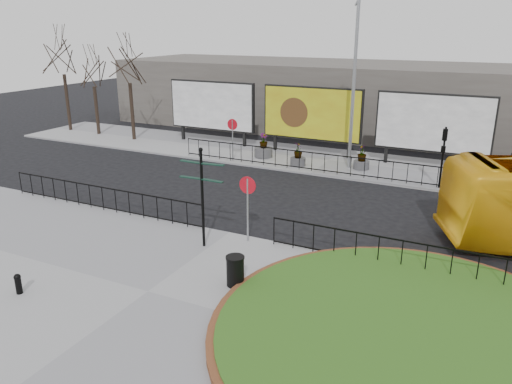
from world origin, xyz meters
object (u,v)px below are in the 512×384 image
Objects in this scene: billboard_mid at (312,114)px; litter_bin at (235,271)px; lamp_post at (354,82)px; planter_b at (298,157)px; planter_a at (263,150)px; planter_c at (362,160)px; bollard at (18,283)px; fingerpost_sign at (202,188)px.

billboard_mid reaches higher than litter_bin.
billboard_mid is 4.23m from lamp_post.
litter_bin is at bearing -76.13° from planter_b.
planter_a is 5.98m from planter_c.
planter_a reaches higher than litter_bin.
bollard is 0.48× the size of planter_b.
lamp_post is 2.55× the size of fingerpost_sign.
lamp_post is 12.85m from fingerpost_sign.
planter_b reaches higher than litter_bin.
fingerpost_sign is at bearing -74.08° from planter_a.
litter_bin is at bearing 30.67° from bollard.
planter_a is at bearing 107.66° from fingerpost_sign.
planter_b is (-3.36, 13.61, -0.01)m from litter_bin.
planter_a is at bearing -139.14° from billboard_mid.
fingerpost_sign is 3.56m from litter_bin.
billboard_mid is 4.56× the size of planter_c.
litter_bin is at bearing -67.72° from planter_a.
litter_bin is 14.50m from planter_c.
fingerpost_sign is (-1.73, -12.48, -2.52)m from lamp_post.
fingerpost_sign is 3.80× the size of litter_bin.
planter_b is at bearing 103.87° from litter_bin.
planter_a reaches higher than bollard.
fingerpost_sign is 5.73× the size of bollard.
litter_bin is 15.67m from planter_a.
billboard_mid reaches higher than fingerpost_sign.
planter_c is at bearing 14.66° from planter_b.
litter_bin is (3.66, -16.47, -2.00)m from billboard_mid.
lamp_post is 9.67× the size of litter_bin.
planter_a is (-3.56, 12.48, -1.73)m from fingerpost_sign.
fingerpost_sign is 12.82m from planter_c.
billboard_mid is 4.63m from planter_c.
planter_a is at bearing 112.28° from litter_bin.
planter_b is at bearing -161.81° from lamp_post.
billboard_mid reaches higher than planter_c.
planter_b reaches higher than bollard.
fingerpost_sign reaches higher than bollard.
litter_bin is at bearing -90.16° from planter_c.
lamp_post is at bearing 0.00° from planter_a.
lamp_post is 7.02× the size of planter_b.
billboard_mid is 16.99m from litter_bin.
litter_bin reaches higher than bollard.
planter_a is (-5.29, -0.00, -4.25)m from lamp_post.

